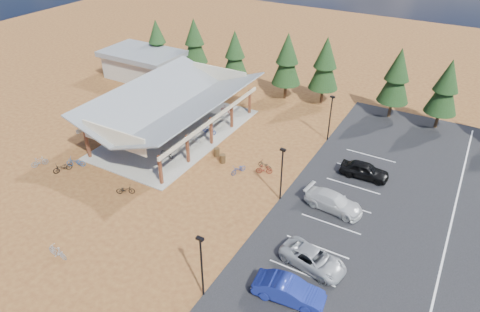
% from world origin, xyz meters
% --- Properties ---
extents(ground, '(140.00, 140.00, 0.00)m').
position_xyz_m(ground, '(0.00, 0.00, 0.00)').
color(ground, brown).
rests_on(ground, ground).
extents(asphalt_lot, '(27.00, 44.00, 0.04)m').
position_xyz_m(asphalt_lot, '(18.50, 3.00, 0.02)').
color(asphalt_lot, black).
rests_on(asphalt_lot, ground).
extents(concrete_pad, '(10.60, 18.60, 0.10)m').
position_xyz_m(concrete_pad, '(-10.00, 7.00, 0.05)').
color(concrete_pad, gray).
rests_on(concrete_pad, ground).
extents(bike_pavilion, '(11.65, 19.40, 4.97)m').
position_xyz_m(bike_pavilion, '(-10.00, 7.00, 3.82)').
color(bike_pavilion, brown).
rests_on(bike_pavilion, concrete_pad).
extents(outbuilding, '(11.00, 7.00, 3.90)m').
position_xyz_m(outbuilding, '(-24.00, 18.00, 2.03)').
color(outbuilding, '#ADA593').
rests_on(outbuilding, ground).
extents(lamp_post_0, '(0.50, 0.25, 5.14)m').
position_xyz_m(lamp_post_0, '(5.00, -10.00, 2.98)').
color(lamp_post_0, black).
rests_on(lamp_post_0, ground).
extents(lamp_post_1, '(0.50, 0.25, 5.14)m').
position_xyz_m(lamp_post_1, '(5.00, 2.00, 2.98)').
color(lamp_post_1, black).
rests_on(lamp_post_1, ground).
extents(lamp_post_2, '(0.50, 0.25, 5.14)m').
position_xyz_m(lamp_post_2, '(5.00, 14.00, 2.98)').
color(lamp_post_2, black).
rests_on(lamp_post_2, ground).
extents(trash_bin_0, '(0.60, 0.60, 0.90)m').
position_xyz_m(trash_bin_0, '(-2.47, 4.50, 0.45)').
color(trash_bin_0, '#412D17').
rests_on(trash_bin_0, ground).
extents(trash_bin_1, '(0.60, 0.60, 0.90)m').
position_xyz_m(trash_bin_1, '(-3.64, 5.24, 0.45)').
color(trash_bin_1, '#412D17').
rests_on(trash_bin_1, ground).
extents(pine_0, '(3.23, 3.23, 7.53)m').
position_xyz_m(pine_0, '(-23.86, 21.31, 4.60)').
color(pine_0, '#382314').
rests_on(pine_0, ground).
extents(pine_1, '(3.51, 3.51, 8.19)m').
position_xyz_m(pine_1, '(-18.12, 22.50, 5.00)').
color(pine_1, '#382314').
rests_on(pine_1, ground).
extents(pine_2, '(3.39, 3.39, 7.91)m').
position_xyz_m(pine_2, '(-10.71, 21.02, 4.83)').
color(pine_2, '#382314').
rests_on(pine_2, ground).
extents(pine_3, '(3.66, 3.66, 8.52)m').
position_xyz_m(pine_3, '(-3.56, 21.60, 5.21)').
color(pine_3, '#382314').
rests_on(pine_3, ground).
extents(pine_4, '(3.65, 3.65, 8.51)m').
position_xyz_m(pine_4, '(1.07, 22.49, 5.19)').
color(pine_4, '#382314').
rests_on(pine_4, ground).
extents(pine_5, '(3.59, 3.59, 8.37)m').
position_xyz_m(pine_5, '(9.45, 22.93, 5.11)').
color(pine_5, '#382314').
rests_on(pine_5, ground).
extents(pine_6, '(3.46, 3.46, 8.06)m').
position_xyz_m(pine_6, '(14.69, 22.76, 4.92)').
color(pine_6, '#382314').
rests_on(pine_6, ground).
extents(bike_0, '(1.86, 0.73, 0.96)m').
position_xyz_m(bike_0, '(-11.90, 2.29, 0.58)').
color(bike_0, black).
rests_on(bike_0, concrete_pad).
extents(bike_1, '(1.56, 0.65, 0.91)m').
position_xyz_m(bike_1, '(-12.05, 4.15, 0.55)').
color(bike_1, '#94999C').
rests_on(bike_1, concrete_pad).
extents(bike_2, '(1.93, 0.70, 1.01)m').
position_xyz_m(bike_2, '(-11.65, 10.89, 0.60)').
color(bike_2, navy).
rests_on(bike_2, concrete_pad).
extents(bike_3, '(1.87, 0.72, 1.10)m').
position_xyz_m(bike_3, '(-11.25, 12.55, 0.65)').
color(bike_3, '#9C190E').
rests_on(bike_3, concrete_pad).
extents(bike_4, '(1.71, 0.80, 0.86)m').
position_xyz_m(bike_4, '(-7.76, 2.45, 0.53)').
color(bike_4, black).
rests_on(bike_4, concrete_pad).
extents(bike_5, '(1.76, 0.66, 1.03)m').
position_xyz_m(bike_5, '(-7.21, 6.18, 0.62)').
color(bike_5, '#93959B').
rests_on(bike_5, concrete_pad).
extents(bike_6, '(1.96, 0.82, 1.00)m').
position_xyz_m(bike_6, '(-6.85, 8.69, 0.60)').
color(bike_6, navy).
rests_on(bike_6, concrete_pad).
extents(bike_7, '(1.63, 0.51, 0.97)m').
position_xyz_m(bike_7, '(-7.69, 13.86, 0.59)').
color(bike_7, maroon).
rests_on(bike_7, concrete_pad).
extents(bike_8, '(1.32, 1.91, 0.95)m').
position_xyz_m(bike_8, '(-14.93, -4.50, 0.47)').
color(bike_8, black).
rests_on(bike_8, ground).
extents(bike_9, '(1.07, 1.67, 0.97)m').
position_xyz_m(bike_9, '(-17.67, -4.95, 0.49)').
color(bike_9, gray).
rests_on(bike_9, ground).
extents(bike_10, '(1.98, 1.44, 0.99)m').
position_xyz_m(bike_10, '(-14.53, -3.23, 0.50)').
color(bike_10, '#1E5597').
rests_on(bike_10, ground).
extents(bike_12, '(1.71, 1.35, 0.87)m').
position_xyz_m(bike_12, '(-7.27, -4.15, 0.43)').
color(bike_12, black).
rests_on(bike_12, ground).
extents(bike_13, '(1.83, 0.53, 1.10)m').
position_xyz_m(bike_13, '(-6.22, -12.49, 0.55)').
color(bike_13, '#979A9F').
rests_on(bike_13, ground).
extents(bike_14, '(1.17, 1.84, 0.91)m').
position_xyz_m(bike_14, '(-0.15, 3.64, 0.46)').
color(bike_14, navy).
rests_on(bike_14, ground).
extents(bike_15, '(1.64, 1.04, 0.96)m').
position_xyz_m(bike_15, '(2.00, 4.81, 0.48)').
color(bike_15, maroon).
rests_on(bike_15, ground).
extents(bike_16, '(1.63, 0.80, 0.82)m').
position_xyz_m(bike_16, '(1.68, 5.57, 0.41)').
color(bike_16, black).
rests_on(bike_16, ground).
extents(car_1, '(4.93, 2.20, 1.57)m').
position_xyz_m(car_1, '(10.10, -7.51, 0.83)').
color(car_1, navy).
rests_on(car_1, asphalt_lot).
extents(car_2, '(5.22, 3.13, 1.36)m').
position_xyz_m(car_2, '(10.40, -3.99, 0.72)').
color(car_2, '#9B9EA1').
rests_on(car_2, asphalt_lot).
extents(car_3, '(5.23, 2.62, 1.46)m').
position_xyz_m(car_3, '(9.48, 2.96, 0.77)').
color(car_3, silver).
rests_on(car_3, asphalt_lot).
extents(car_4, '(4.54, 2.02, 1.52)m').
position_xyz_m(car_4, '(10.42, 8.92, 0.80)').
color(car_4, black).
rests_on(car_4, asphalt_lot).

